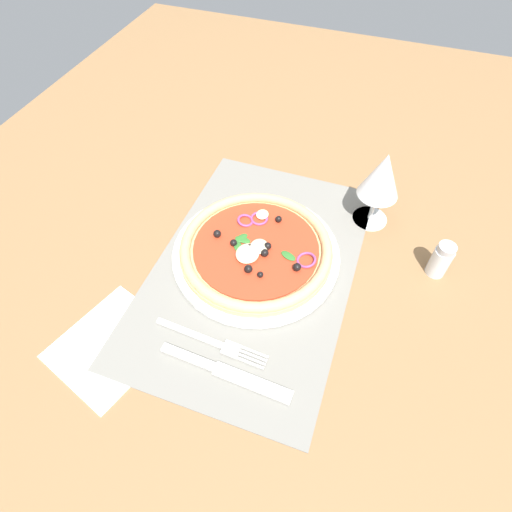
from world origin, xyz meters
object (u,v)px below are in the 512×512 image
(knife, at_px, (226,372))
(napkin, at_px, (111,344))
(fork, at_px, (216,343))
(plate, at_px, (256,254))
(pepper_shaker, at_px, (441,260))
(wine_glass, at_px, (382,177))
(pizza, at_px, (256,248))

(knife, xyz_separation_m, napkin, (0.02, -0.18, -0.00))
(fork, distance_m, napkin, 0.16)
(fork, relative_size, napkin, 1.14)
(plate, bearing_deg, fork, 0.36)
(plate, bearing_deg, napkin, -32.62)
(knife, relative_size, pepper_shaker, 2.99)
(wine_glass, xyz_separation_m, napkin, (0.39, -0.32, -0.10))
(wine_glass, bearing_deg, pepper_shaker, 55.31)
(fork, bearing_deg, wine_glass, 66.70)
(pizza, bearing_deg, fork, 0.34)
(plate, relative_size, napkin, 1.82)
(knife, bearing_deg, wine_glass, 72.38)
(pepper_shaker, bearing_deg, wine_glass, -124.69)
(pepper_shaker, bearing_deg, fork, -49.64)
(knife, height_order, wine_glass, wine_glass)
(knife, height_order, pepper_shaker, pepper_shaker)
(plate, relative_size, pizza, 1.10)
(fork, height_order, knife, knife)
(plate, height_order, knife, plate)
(plate, relative_size, pepper_shaker, 4.28)
(knife, bearing_deg, plate, 101.11)
(pizza, xyz_separation_m, wine_glass, (-0.16, 0.17, 0.08))
(wine_glass, bearing_deg, plate, -46.93)
(pizza, xyz_separation_m, pepper_shaker, (-0.07, 0.30, 0.01))
(pizza, bearing_deg, pepper_shaker, 103.71)
(pizza, height_order, napkin, pizza)
(knife, xyz_separation_m, pepper_shaker, (-0.29, 0.26, 0.03))
(napkin, bearing_deg, plate, 147.38)
(pizza, bearing_deg, wine_glass, 133.08)
(pizza, relative_size, wine_glass, 1.75)
(pepper_shaker, bearing_deg, plate, -76.29)
(plate, distance_m, wine_glass, 0.25)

